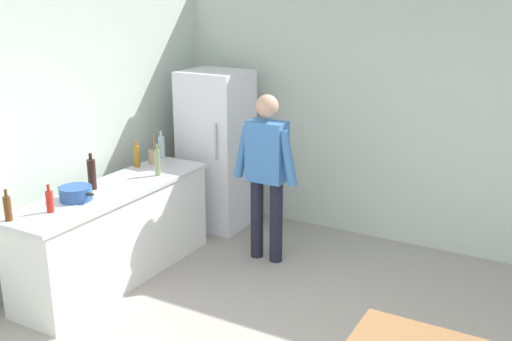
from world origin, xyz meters
TOP-DOWN VIEW (x-y plane):
  - wall_back at (0.00, 3.00)m, footprint 6.40×0.12m
  - wall_left at (-2.60, 0.20)m, footprint 0.12×5.60m
  - kitchen_counter at (-2.00, 0.80)m, footprint 0.64×2.20m
  - refrigerator at (-1.90, 2.40)m, footprint 0.70×0.67m
  - person at (-0.95, 1.85)m, footprint 0.70×0.22m
  - cooking_pot at (-2.05, 0.40)m, footprint 0.40×0.28m
  - utensil_jar at (-2.18, 1.63)m, footprint 0.11×0.11m
  - bottle_oil_amber at (-2.25, 1.45)m, footprint 0.06×0.06m
  - bottle_wine_dark at (-2.14, 0.69)m, footprint 0.08×0.08m
  - bottle_beer_brown at (-2.16, -0.21)m, footprint 0.06×0.06m
  - bottle_vinegar_tall at (-1.88, 1.32)m, footprint 0.06×0.06m
  - bottle_water_clear at (-2.24, 1.84)m, footprint 0.07×0.07m
  - bottle_sauce_red at (-2.01, 0.08)m, footprint 0.06×0.06m

SIDE VIEW (x-z plane):
  - kitchen_counter at x=-2.00m, z-range 0.00..0.90m
  - refrigerator at x=-1.90m, z-range 0.00..1.80m
  - cooking_pot at x=-2.05m, z-range 0.90..1.02m
  - person at x=-0.95m, z-range 0.13..1.83m
  - utensil_jar at x=-2.18m, z-range 0.82..1.14m
  - bottle_sauce_red at x=-2.01m, z-range 0.88..1.12m
  - bottle_beer_brown at x=-2.16m, z-range 0.88..1.14m
  - bottle_oil_amber at x=-2.25m, z-range 0.88..1.16m
  - bottle_water_clear at x=-2.24m, z-range 0.88..1.18m
  - bottle_vinegar_tall at x=-1.88m, z-range 0.88..1.20m
  - bottle_wine_dark at x=-2.14m, z-range 0.88..1.22m
  - wall_back at x=0.00m, z-range 0.00..2.70m
  - wall_left at x=-2.60m, z-range 0.00..2.70m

